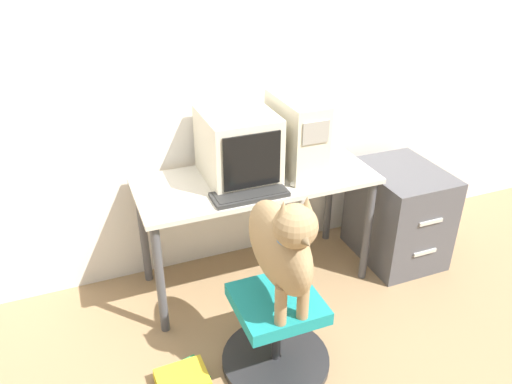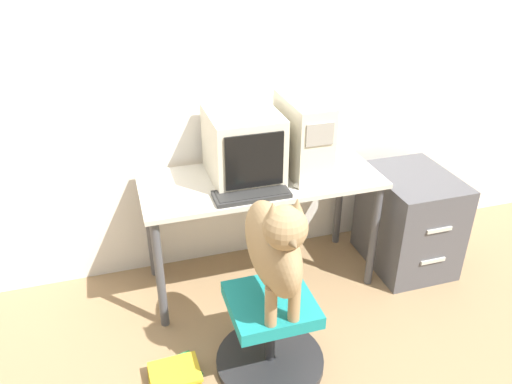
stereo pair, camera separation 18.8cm
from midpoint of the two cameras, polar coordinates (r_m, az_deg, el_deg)
ground_plane at (r=3.16m, az=3.88°, el=-13.01°), size 12.00×12.00×0.00m
wall_back at (r=3.09m, az=0.29°, el=13.75°), size 8.00×0.05×2.60m
desk at (r=3.01m, az=2.31°, el=-0.04°), size 1.43×0.60×0.75m
crt_monitor at (r=2.90m, az=0.39°, el=5.36°), size 0.40×0.47×0.40m
pc_tower at (r=2.98m, az=7.18°, el=6.36°), size 0.21×0.48×0.45m
keyboard at (r=2.76m, az=1.43°, el=-0.28°), size 0.42×0.17×0.03m
computer_mouse at (r=2.86m, az=6.78°, el=0.76°), size 0.06×0.04×0.03m
office_chair at (r=2.69m, az=3.73°, el=-16.03°), size 0.58×0.58×0.45m
dog at (r=2.29m, az=4.50°, el=-6.18°), size 0.21×0.59×0.65m
filing_cabinet at (r=3.52m, az=18.51°, el=-3.10°), size 0.49×0.63×0.66m
book_stack_floor at (r=2.75m, az=-7.18°, el=-20.01°), size 0.27×0.24×0.08m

